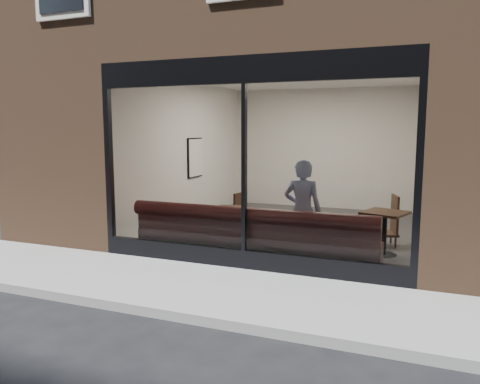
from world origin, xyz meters
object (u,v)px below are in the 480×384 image
at_px(cafe_chair_left, 232,228).
at_px(cafe_chair_right, 383,233).
at_px(cafe_table_left, 233,208).
at_px(cafe_table_right, 385,213).
at_px(person, 302,211).
at_px(banquette, 253,248).

distance_m(cafe_chair_left, cafe_chair_right, 2.81).
relative_size(cafe_chair_left, cafe_chair_right, 0.96).
bearing_deg(cafe_table_left, cafe_table_right, 11.76).
bearing_deg(cafe_table_right, cafe_table_left, -168.24).
bearing_deg(cafe_table_left, person, -12.90).
bearing_deg(banquette, cafe_chair_left, 125.77).
xyz_separation_m(cafe_table_left, cafe_chair_right, (2.49, 1.20, -0.50)).
xyz_separation_m(banquette, cafe_chair_left, (-0.88, 1.22, 0.01)).
bearing_deg(cafe_chair_left, person, 160.51).
xyz_separation_m(banquette, person, (0.72, 0.33, 0.61)).
distance_m(banquette, cafe_table_left, 1.03).
bearing_deg(cafe_chair_right, person, 35.62).
bearing_deg(cafe_chair_left, cafe_chair_right, -157.80).
bearing_deg(cafe_table_left, cafe_chair_right, 25.68).
relative_size(cafe_table_left, cafe_chair_left, 1.21).
bearing_deg(banquette, cafe_table_left, 134.32).
distance_m(person, cafe_chair_right, 1.98).
xyz_separation_m(banquette, cafe_chair_right, (1.87, 1.83, 0.01)).
bearing_deg(cafe_chair_right, banquette, 27.35).
distance_m(cafe_table_left, cafe_chair_right, 2.81).
height_order(banquette, cafe_chair_left, banquette).
xyz_separation_m(cafe_table_left, cafe_chair_left, (-0.26, 0.58, -0.50)).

